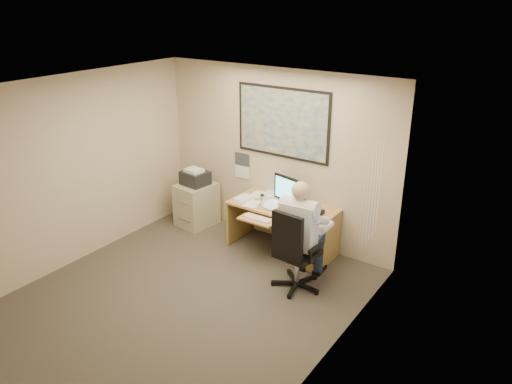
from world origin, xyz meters
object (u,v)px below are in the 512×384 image
Objects in this scene: filing_cabinet at (196,201)px; office_chair at (295,266)px; desk at (302,229)px; person at (299,236)px.

office_chair reaches higher than filing_cabinet.
desk is 1.07× the size of person.
desk is 1.39× the size of office_chair.
office_chair is (0.36, -0.82, -0.11)m from desk.
filing_cabinet is 0.67× the size of person.
person is at bearing -9.82° from filing_cabinet.
desk is 1.60× the size of filing_cabinet.
desk is at bearing 7.46° from filing_cabinet.
desk is 0.87m from person.
person is (2.38, -0.71, 0.32)m from filing_cabinet.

